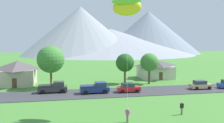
# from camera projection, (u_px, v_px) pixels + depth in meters

# --- Properties ---
(road_strip) EXTENTS (160.00, 7.95, 0.08)m
(road_strip) POSITION_uv_depth(u_px,v_px,m) (103.00, 93.00, 41.74)
(road_strip) COLOR #38383D
(road_strip) RESTS_ON ground
(mountain_far_west_ridge) EXTENTS (82.04, 82.04, 34.08)m
(mountain_far_west_ridge) POSITION_uv_depth(u_px,v_px,m) (81.00, 31.00, 160.84)
(mountain_far_west_ridge) COLOR #8E939E
(mountain_far_west_ridge) RESTS_ON ground
(mountain_east_ridge) EXTENTS (82.44, 82.44, 34.42)m
(mountain_east_ridge) POSITION_uv_depth(u_px,v_px,m) (148.00, 32.00, 188.82)
(mountain_east_ridge) COLOR gray
(mountain_east_ridge) RESTS_ON ground
(mountain_far_east_ridge) EXTENTS (126.04, 126.04, 19.39)m
(mountain_far_east_ridge) POSITION_uv_depth(u_px,v_px,m) (110.00, 41.00, 177.34)
(mountain_far_east_ridge) COLOR #8E939E
(mountain_far_east_ridge) RESTS_ON ground
(house_leftmost) EXTENTS (7.64, 7.63, 5.28)m
(house_leftmost) POSITION_uv_depth(u_px,v_px,m) (18.00, 72.00, 49.37)
(house_leftmost) COLOR beige
(house_leftmost) RESTS_ON ground
(house_left_center) EXTENTS (8.52, 7.82, 4.91)m
(house_left_center) POSITION_uv_depth(u_px,v_px,m) (155.00, 68.00, 58.87)
(house_left_center) COLOR beige
(house_left_center) RESTS_ON ground
(tree_near_left) EXTENTS (4.03, 4.03, 6.86)m
(tree_near_left) POSITION_uv_depth(u_px,v_px,m) (149.00, 62.00, 50.55)
(tree_near_left) COLOR #4C3823
(tree_near_left) RESTS_ON ground
(tree_left_of_center) EXTENTS (5.49, 5.49, 8.57)m
(tree_left_of_center) POSITION_uv_depth(u_px,v_px,m) (51.00, 59.00, 45.93)
(tree_left_of_center) COLOR brown
(tree_left_of_center) RESTS_ON ground
(tree_center) EXTENTS (4.08, 4.08, 6.74)m
(tree_center) POSITION_uv_depth(u_px,v_px,m) (125.00, 63.00, 50.90)
(tree_center) COLOR brown
(tree_center) RESTS_ON ground
(parked_car_tan_mid_east) EXTENTS (4.22, 2.11, 1.68)m
(parked_car_tan_mid_east) POSITION_uv_depth(u_px,v_px,m) (200.00, 85.00, 44.94)
(parked_car_tan_mid_east) COLOR tan
(parked_car_tan_mid_east) RESTS_ON road_strip
(parked_car_red_east_end) EXTENTS (4.26, 2.19, 1.68)m
(parked_car_red_east_end) POSITION_uv_depth(u_px,v_px,m) (128.00, 88.00, 42.18)
(parked_car_red_east_end) COLOR red
(parked_car_red_east_end) RESTS_ON road_strip
(pickup_truck_navy_west_side) EXTENTS (5.28, 2.50, 1.99)m
(pickup_truck_navy_west_side) POSITION_uv_depth(u_px,v_px,m) (95.00, 88.00, 41.31)
(pickup_truck_navy_west_side) COLOR navy
(pickup_truck_navy_west_side) RESTS_ON road_strip
(pickup_truck_charcoal_east_side) EXTENTS (5.24, 2.40, 1.99)m
(pickup_truck_charcoal_east_side) POSITION_uv_depth(u_px,v_px,m) (54.00, 87.00, 41.77)
(pickup_truck_charcoal_east_side) COLOR #333338
(pickup_truck_charcoal_east_side) RESTS_ON road_strip
(kite_flyer_with_kite) EXTENTS (4.09, 5.35, 14.96)m
(kite_flyer_with_kite) POSITION_uv_depth(u_px,v_px,m) (127.00, 8.00, 28.98)
(kite_flyer_with_kite) COLOR #70604C
(kite_flyer_with_kite) RESTS_ON ground
(watcher_person) EXTENTS (0.56, 0.24, 1.68)m
(watcher_person) POSITION_uv_depth(u_px,v_px,m) (182.00, 108.00, 29.26)
(watcher_person) COLOR #70604C
(watcher_person) RESTS_ON ground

